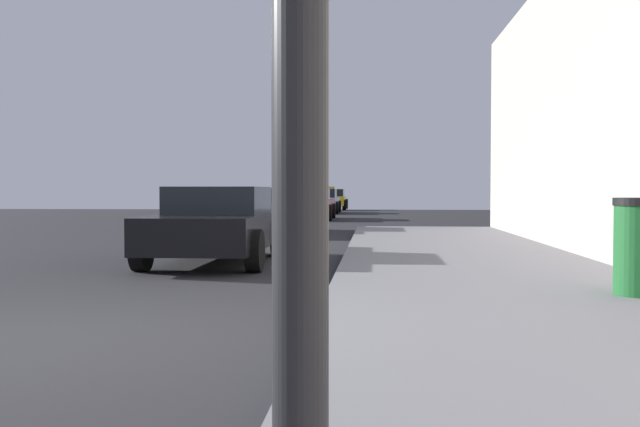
{
  "coord_description": "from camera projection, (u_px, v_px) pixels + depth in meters",
  "views": [
    {
      "loc": [
        2.51,
        -5.75,
        1.22
      ],
      "look_at": [
        1.89,
        2.62,
        0.95
      ],
      "focal_mm": 41.56,
      "sensor_mm": 36.0,
      "label": 1
    }
  ],
  "objects": [
    {
      "name": "car_red",
      "position": [
        309.0,
        204.0,
        30.56
      ],
      "size": [
        2.03,
        4.21,
        1.43
      ],
      "rotation": [
        0.0,
        0.0,
        3.14
      ],
      "color": "red",
      "rests_on": "ground_plane"
    },
    {
      "name": "car_black",
      "position": [
        217.0,
        224.0,
        12.33
      ],
      "size": [
        1.93,
        4.16,
        1.27
      ],
      "rotation": [
        0.0,
        0.0,
        3.14
      ],
      "color": "black",
      "rests_on": "ground_plane"
    },
    {
      "name": "ground_plane",
      "position": [
        62.0,
        341.0,
        5.96
      ],
      "size": [
        80.0,
        80.0,
        0.0
      ],
      "primitive_type": "plane",
      "color": "#232326"
    },
    {
      "name": "sidewalk",
      "position": [
        570.0,
        339.0,
        5.66
      ],
      "size": [
        4.0,
        32.0,
        0.15
      ],
      "primitive_type": "cube",
      "color": "slate",
      "rests_on": "ground_plane"
    },
    {
      "name": "car_silver",
      "position": [
        320.0,
        201.0,
        38.88
      ],
      "size": [
        2.05,
        4.53,
        1.43
      ],
      "rotation": [
        0.0,
        0.0,
        3.14
      ],
      "color": "#B7B7BF",
      "rests_on": "ground_plane"
    },
    {
      "name": "car_yellow",
      "position": [
        331.0,
        199.0,
        46.06
      ],
      "size": [
        1.95,
        4.5,
        1.43
      ],
      "rotation": [
        0.0,
        0.0,
        3.14
      ],
      "color": "yellow",
      "rests_on": "ground_plane"
    },
    {
      "name": "car_green",
      "position": [
        273.0,
        210.0,
        20.73
      ],
      "size": [
        1.95,
        4.58,
        1.27
      ],
      "rotation": [
        0.0,
        0.0,
        3.14
      ],
      "color": "#196638",
      "rests_on": "ground_plane"
    }
  ]
}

